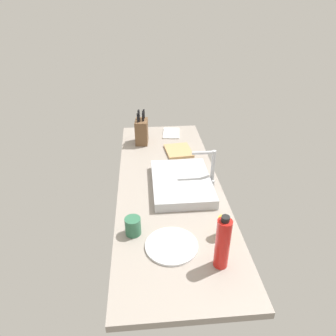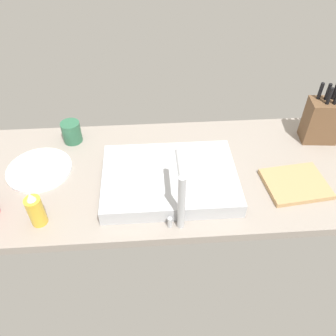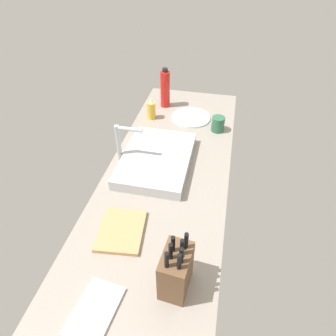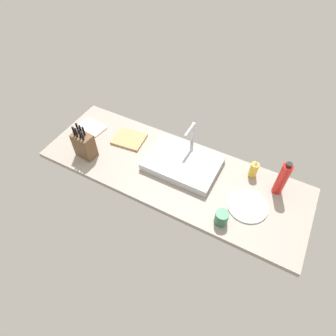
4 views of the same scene
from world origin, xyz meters
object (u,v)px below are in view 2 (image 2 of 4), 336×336
(faucet, at_px, (180,194))
(dinner_plate, at_px, (39,169))
(coffee_mug, at_px, (72,132))
(sink_basin, at_px, (170,179))
(soap_bottle, at_px, (36,210))
(cutting_board, at_px, (296,184))
(knife_block, at_px, (323,120))

(faucet, xyz_separation_m, dinner_plate, (0.51, -0.28, -0.13))
(faucet, relative_size, coffee_mug, 2.48)
(sink_basin, xyz_separation_m, soap_bottle, (0.44, 0.14, 0.03))
(sink_basin, height_order, cutting_board, sink_basin)
(faucet, bearing_deg, dinner_plate, -28.61)
(sink_basin, relative_size, coffee_mug, 5.37)
(sink_basin, bearing_deg, soap_bottle, 17.84)
(knife_block, xyz_separation_m, cutting_board, (0.18, 0.26, -0.09))
(cutting_board, bearing_deg, soap_bottle, 6.65)
(cutting_board, distance_m, dinner_plate, 0.96)
(sink_basin, height_order, dinner_plate, sink_basin)
(knife_block, bearing_deg, soap_bottle, 24.05)
(soap_bottle, xyz_separation_m, coffee_mug, (-0.06, -0.42, -0.01))
(faucet, relative_size, cutting_board, 1.02)
(sink_basin, xyz_separation_m, faucet, (-0.02, 0.17, 0.11))
(soap_bottle, xyz_separation_m, dinner_plate, (0.05, -0.25, -0.05))
(sink_basin, bearing_deg, dinner_plate, -12.31)
(sink_basin, relative_size, cutting_board, 2.20)
(cutting_board, xyz_separation_m, coffee_mug, (0.84, -0.32, 0.04))
(faucet, height_order, dinner_plate, faucet)
(soap_bottle, relative_size, coffee_mug, 1.53)
(soap_bottle, bearing_deg, sink_basin, -162.16)
(cutting_board, height_order, soap_bottle, soap_bottle)
(sink_basin, xyz_separation_m, dinner_plate, (0.49, -0.11, -0.02))
(sink_basin, xyz_separation_m, knife_block, (-0.64, -0.23, 0.07))
(cutting_board, distance_m, coffee_mug, 0.90)
(knife_block, distance_m, cutting_board, 0.33)
(faucet, height_order, knife_block, knife_block)
(faucet, xyz_separation_m, cutting_board, (-0.44, -0.13, -0.12))
(coffee_mug, bearing_deg, sink_basin, 143.67)
(cutting_board, relative_size, soap_bottle, 1.60)
(sink_basin, distance_m, cutting_board, 0.46)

